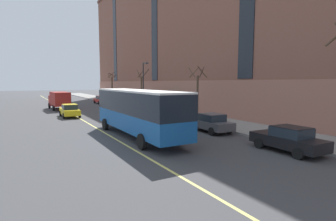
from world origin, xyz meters
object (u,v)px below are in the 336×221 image
parked_car_darkgray_1 (211,123)px  taxi_cab (70,111)px  parked_car_black_0 (288,139)px  box_truck (59,99)px  parked_car_red_2 (101,100)px  street_tree_far_downtown (112,86)px  city_bus (137,110)px  parked_car_darkgray_4 (144,109)px  fire_hydrant (191,117)px  street_lamp (144,81)px  street_tree_mid_block (197,91)px  street_tree_far_uptown (142,88)px

parked_car_darkgray_1 → taxi_cab: bearing=118.5°
parked_car_black_0 → box_truck: box_truck is taller
parked_car_darkgray_1 → parked_car_red_2: 33.75m
street_tree_far_downtown → city_bus: bearing=-105.0°
parked_car_darkgray_4 → parked_car_darkgray_1: bearing=-90.6°
parked_car_darkgray_4 → fire_hydrant: parked_car_darkgray_4 is taller
street_tree_far_downtown → parked_car_black_0: bearing=-94.6°
street_lamp → fire_hydrant: bearing=-90.5°
parked_car_darkgray_4 → street_lamp: bearing=65.6°
street_tree_mid_block → street_tree_far_uptown: 15.41m
parked_car_darkgray_4 → parked_car_black_0: bearing=-90.6°
parked_car_black_0 → parked_car_darkgray_4: (0.20, 21.04, 0.00)m
parked_car_darkgray_1 → street_tree_far_downtown: street_tree_far_downtown is taller
parked_car_darkgray_1 → street_tree_far_downtown: (3.55, 37.48, 2.60)m
street_tree_mid_block → parked_car_darkgray_1: bearing=-117.6°
parked_car_black_0 → taxi_cab: 24.86m
city_bus → parked_car_darkgray_4: size_ratio=2.55×
parked_car_darkgray_1 → parked_car_red_2: bearing=89.8°
taxi_cab → street_tree_far_uptown: 13.93m
parked_car_darkgray_4 → street_tree_mid_block: street_tree_mid_block is taller
parked_car_darkgray_1 → street_tree_mid_block: 7.96m
street_tree_mid_block → street_lamp: street_lamp is taller
parked_car_darkgray_4 → street_tree_far_downtown: 24.19m
parked_car_darkgray_4 → street_tree_far_uptown: (3.43, 8.47, 2.39)m
parked_car_darkgray_4 → fire_hydrant: 8.44m
box_truck → fire_hydrant: 23.03m
box_truck → taxi_cab: bearing=-90.7°
parked_car_darkgray_1 → parked_car_red_2: same height
parked_car_black_0 → street_lamp: 25.15m
parked_car_black_0 → street_lamp: street_lamp is taller
street_tree_far_uptown → taxi_cab: bearing=-153.2°
city_bus → parked_car_darkgray_1: (6.21, -1.09, -1.30)m
parked_car_black_0 → street_lamp: (1.92, 24.82, 3.56)m
parked_car_black_0 → taxi_cab: same height
city_bus → street_lamp: street_lamp is taller
parked_car_black_0 → street_lamp: bearing=85.6°
city_bus → fire_hydrant: 9.20m
box_truck → street_tree_far_downtown: bearing=43.7°
street_tree_far_downtown → fire_hydrant: bearing=-93.2°
parked_car_red_2 → parked_car_darkgray_4: (0.05, -20.08, -0.00)m
fire_hydrant → street_lamp: bearing=89.5°
parked_car_black_0 → street_tree_far_uptown: street_tree_far_uptown is taller
taxi_cab → street_tree_far_downtown: (12.21, 21.53, 2.59)m
box_truck → street_lamp: 13.72m
parked_car_black_0 → fire_hydrant: size_ratio=6.24×
street_tree_far_downtown → street_lamp: (-1.68, -20.03, 0.97)m
parked_car_red_2 → street_tree_far_downtown: bearing=47.3°
city_bus → street_lamp: size_ratio=1.77×
parked_car_darkgray_1 → street_tree_mid_block: size_ratio=0.76×
parked_car_red_2 → fire_hydrant: 28.41m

